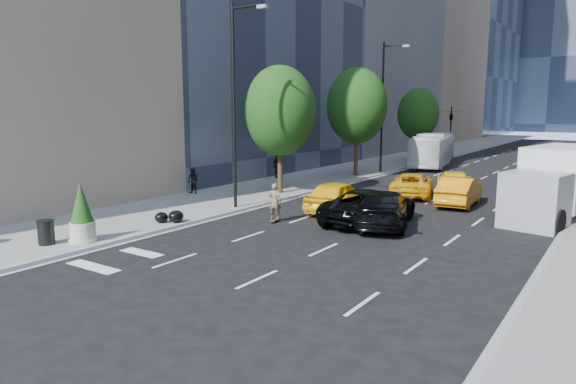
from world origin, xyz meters
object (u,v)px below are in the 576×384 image
Objects in this scene: black_sedan_mercedes at (383,208)px; skateboarder at (275,204)px; planter_shrub at (82,214)px; trash_can at (46,233)px; black_sedan_lincoln at (370,206)px; box_truck at (556,183)px; city_bus at (433,150)px.

skateboarder is at bearing 7.04° from black_sedan_mercedes.
planter_shrub is at bearing 49.96° from skateboarder.
black_sedan_mercedes is 6.24× the size of trash_can.
box_truck is (6.76, 5.57, 0.93)m from black_sedan_lincoln.
box_truck is (12.06, -18.86, 0.22)m from city_bus.
black_sedan_mercedes is at bearing -86.41° from city_bus.
skateboarder is at bearing -96.69° from city_bus.
skateboarder is 0.31× the size of black_sedan_mercedes.
skateboarder is 0.16× the size of city_bus.
planter_shrub reaches higher than black_sedan_lincoln.
skateboarder is 4.29m from black_sedan_lincoln.
black_sedan_lincoln is 0.53× the size of city_bus.
city_bus reaches higher than skateboarder.
planter_shrub reaches higher than black_sedan_mercedes.
black_sedan_lincoln is at bearing -163.13° from skateboarder.
trash_can is (-4.39, -8.37, -0.25)m from skateboarder.
city_bus reaches higher than black_sedan_mercedes.
black_sedan_lincoln is at bearing 52.51° from trash_can.
trash_can is 1.40m from planter_shrub.
city_bus is at bearing 133.52° from box_truck.
planter_shrub is (-8.05, -9.38, 0.43)m from black_sedan_mercedes.
box_truck reaches higher than planter_shrub.
box_truck reaches higher than black_sedan_lincoln.
skateboarder is at bearing 32.49° from black_sedan_lincoln.
black_sedan_mercedes is 0.74× the size of box_truck.
skateboarder is 0.74× the size of planter_shrub.
box_truck is 3.29× the size of planter_shrub.
black_sedan_mercedes is (0.70, -0.14, 0.01)m from black_sedan_lincoln.
box_truck is (6.06, 5.71, 0.92)m from black_sedan_mercedes.
skateboarder is 9.45m from trash_can.
black_sedan_mercedes is at bearing -125.77° from box_truck.
black_sedan_mercedes is 0.51× the size of city_bus.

